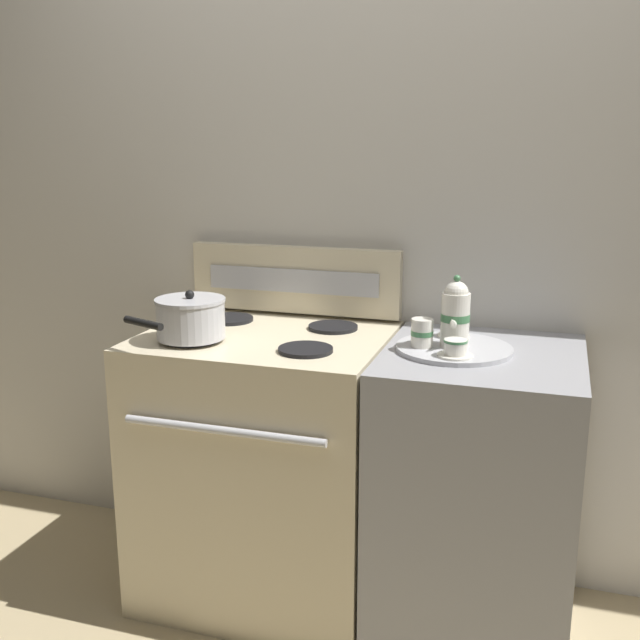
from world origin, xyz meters
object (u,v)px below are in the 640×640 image
object	(u,v)px
serving_tray	(454,348)
teacup_left	(454,329)
saucepan	(190,318)
creamer_jug	(422,333)
teapot	(456,314)
teacup_right	(455,348)
stove	(267,465)

from	to	relation	value
serving_tray	teacup_left	size ratio (longest dim) A/B	3.41
saucepan	creamer_jug	distance (m)	0.70
teapot	teacup_right	world-z (taller)	teapot
teapot	creamer_jug	bearing A→B (deg)	-159.02
saucepan	teapot	world-z (taller)	teapot
teapot	creamer_jug	xyz separation A→B (m)	(-0.09, -0.03, -0.06)
teacup_left	creamer_jug	world-z (taller)	creamer_jug
stove	teapot	bearing A→B (deg)	0.20
creamer_jug	serving_tray	bearing A→B (deg)	21.82
teapot	creamer_jug	size ratio (longest dim) A/B	2.55
teacup_left	teacup_right	world-z (taller)	same
serving_tray	teacup_right	distance (m)	0.11
saucepan	teapot	bearing A→B (deg)	10.43
teapot	teacup_left	bearing A→B (deg)	98.88
teacup_left	saucepan	bearing A→B (deg)	-161.93
stove	teacup_left	distance (m)	0.76
teacup_right	creamer_jug	size ratio (longest dim) A/B	1.20
teacup_right	creamer_jug	distance (m)	0.13
saucepan	stove	bearing A→B (deg)	37.43
saucepan	creamer_jug	xyz separation A→B (m)	(0.69, 0.11, -0.02)
stove	saucepan	world-z (taller)	saucepan
creamer_jug	saucepan	bearing A→B (deg)	-171.01
teapot	serving_tray	bearing A→B (deg)	82.98
stove	creamer_jug	bearing A→B (deg)	-3.66
saucepan	teacup_right	size ratio (longest dim) A/B	3.12
stove	teapot	size ratio (longest dim) A/B	4.27
saucepan	creamer_jug	size ratio (longest dim) A/B	3.75
serving_tray	teapot	bearing A→B (deg)	-97.02
teapot	saucepan	bearing A→B (deg)	-169.57
stove	saucepan	size ratio (longest dim) A/B	2.90
stove	teapot	xyz separation A→B (m)	(0.60, 0.00, 0.56)
saucepan	teacup_left	bearing A→B (deg)	18.07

